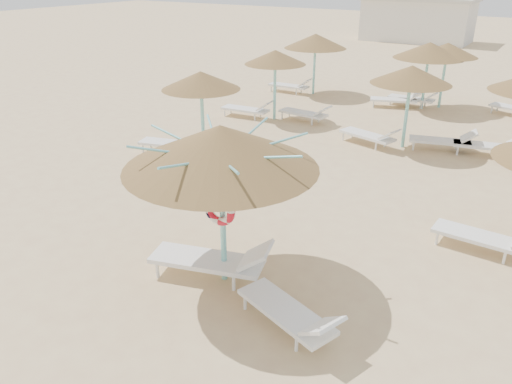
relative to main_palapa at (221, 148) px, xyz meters
The scene contains 6 objects.
ground 2.68m from the main_palapa, 142.65° to the right, with size 120.00×120.00×0.00m, color #D6BB82.
main_palapa is the anchor object (origin of this frame).
lounger_main_a 2.27m from the main_palapa, 156.02° to the right, with size 2.44×1.32×0.85m.
lounger_main_b 3.01m from the main_palapa, 20.15° to the right, with size 2.09×1.24×0.73m.
palapa_field 10.71m from the main_palapa, 80.48° to the left, with size 18.38×14.27×2.72m.
service_hut 35.44m from the main_palapa, 100.01° to the left, with size 8.40×4.40×3.25m.
Camera 1 is at (4.93, -6.41, 5.52)m, focal length 35.00 mm.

